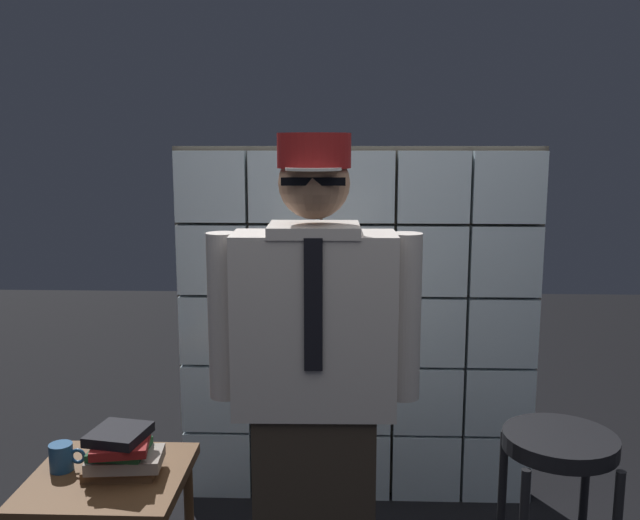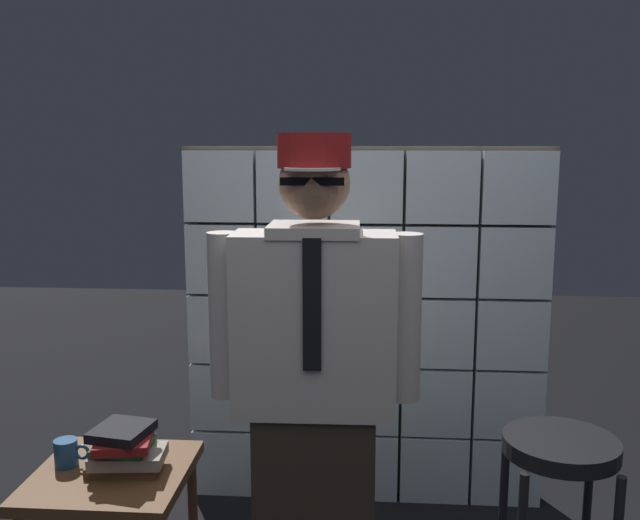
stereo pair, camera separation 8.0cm
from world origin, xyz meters
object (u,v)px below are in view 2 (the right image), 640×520
(bar_stool, at_px, (557,504))
(coffee_mug, at_px, (67,453))
(standing_person, at_px, (314,390))
(side_table, at_px, (112,491))
(book_stack, at_px, (125,449))

(bar_stool, height_order, coffee_mug, bar_stool)
(standing_person, distance_m, side_table, 0.81)
(book_stack, bearing_deg, bar_stool, -7.20)
(standing_person, bearing_deg, bar_stool, -12.27)
(side_table, bearing_deg, standing_person, -2.59)
(standing_person, xyz_separation_m, book_stack, (-0.65, 0.03, -0.24))
(standing_person, bearing_deg, side_table, 176.21)
(bar_stool, relative_size, book_stack, 3.04)
(standing_person, xyz_separation_m, side_table, (-0.70, 0.03, -0.40))
(bar_stool, height_order, side_table, bar_stool)
(standing_person, bearing_deg, coffee_mug, 175.13)
(book_stack, bearing_deg, coffee_mug, 173.38)
(bar_stool, bearing_deg, coffee_mug, 172.88)
(side_table, xyz_separation_m, book_stack, (0.05, -0.00, 0.16))
(side_table, bearing_deg, book_stack, -1.45)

